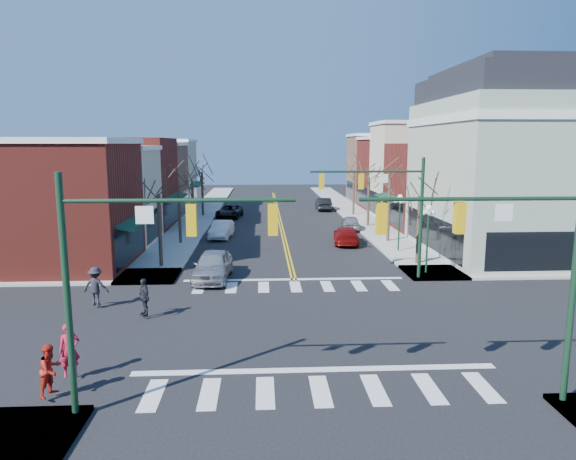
{
  "coord_description": "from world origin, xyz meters",
  "views": [
    {
      "loc": [
        -1.85,
        -21.73,
        7.95
      ],
      "look_at": [
        -0.29,
        8.89,
        2.8
      ],
      "focal_mm": 32.0,
      "sensor_mm": 36.0,
      "label": 1
    }
  ],
  "objects": [
    {
      "name": "bldg_left_stucco_a",
      "position": [
        -15.5,
        19.5,
        3.75
      ],
      "size": [
        10.0,
        7.0,
        7.5
      ],
      "primitive_type": "cube",
      "color": "beige",
      "rests_on": "ground"
    },
    {
      "name": "car_left_far",
      "position": [
        -5.41,
        33.99,
        0.71
      ],
      "size": [
        2.98,
        5.35,
        1.42
      ],
      "primitive_type": "imported",
      "rotation": [
        0.0,
        0.0,
        -0.13
      ],
      "color": "black",
      "rests_on": "ground"
    },
    {
      "name": "car_right_mid",
      "position": [
        6.4,
        25.4,
        0.67
      ],
      "size": [
        1.9,
        4.07,
        1.35
      ],
      "primitive_type": "imported",
      "rotation": [
        0.0,
        0.0,
        3.06
      ],
      "color": "#A4A3A8",
      "rests_on": "ground"
    },
    {
      "name": "tree_right_c",
      "position": [
        8.4,
        27.0,
        2.42
      ],
      "size": [
        0.24,
        0.24,
        4.83
      ],
      "primitive_type": "cylinder",
      "color": "#382B21",
      "rests_on": "ground"
    },
    {
      "name": "lamppost_corner",
      "position": [
        8.2,
        8.5,
        2.96
      ],
      "size": [
        0.36,
        0.36,
        4.33
      ],
      "color": "#14331E",
      "rests_on": "ground"
    },
    {
      "name": "lamppost_midblock",
      "position": [
        8.2,
        15.0,
        2.96
      ],
      "size": [
        0.36,
        0.36,
        4.33
      ],
      "color": "#14331E",
      "rests_on": "ground"
    },
    {
      "name": "bldg_left_brick_b",
      "position": [
        -15.5,
        27.5,
        4.25
      ],
      "size": [
        10.0,
        9.0,
        8.5
      ],
      "primitive_type": "cube",
      "color": "maroon",
      "rests_on": "ground"
    },
    {
      "name": "bldg_left_stucco_b",
      "position": [
        -15.5,
        43.5,
        4.1
      ],
      "size": [
        10.0,
        8.0,
        8.2
      ],
      "primitive_type": "cube",
      "color": "beige",
      "rests_on": "ground"
    },
    {
      "name": "ground",
      "position": [
        0.0,
        0.0,
        0.0
      ],
      "size": [
        160.0,
        160.0,
        0.0
      ],
      "primitive_type": "plane",
      "color": "black",
      "rests_on": "ground"
    },
    {
      "name": "tree_right_a",
      "position": [
        8.4,
        11.0,
        2.31
      ],
      "size": [
        0.24,
        0.24,
        4.62
      ],
      "primitive_type": "cylinder",
      "color": "#382B21",
      "rests_on": "ground"
    },
    {
      "name": "traffic_mast_near_right",
      "position": [
        5.55,
        -7.4,
        4.71
      ],
      "size": [
        6.6,
        0.28,
        7.2
      ],
      "color": "#14331E",
      "rests_on": "ground"
    },
    {
      "name": "sidewalk_left",
      "position": [
        -8.75,
        20.0,
        0.07
      ],
      "size": [
        3.5,
        70.0,
        0.15
      ],
      "primitive_type": "cube",
      "color": "#9E9B93",
      "rests_on": "ground"
    },
    {
      "name": "pedestrian_red_a",
      "position": [
        -8.41,
        -4.94,
        1.07
      ],
      "size": [
        0.79,
        0.68,
        1.84
      ],
      "primitive_type": "imported",
      "rotation": [
        0.0,
        0.0,
        0.44
      ],
      "color": "#AF122A",
      "rests_on": "sidewalk_left"
    },
    {
      "name": "car_right_far",
      "position": [
        5.59,
        39.93,
        0.76
      ],
      "size": [
        1.61,
        4.61,
        1.52
      ],
      "primitive_type": "imported",
      "rotation": [
        0.0,
        0.0,
        3.14
      ],
      "color": "black",
      "rests_on": "ground"
    },
    {
      "name": "car_left_near",
      "position": [
        -4.8,
        8.01,
        0.86
      ],
      "size": [
        2.34,
        5.15,
        1.72
      ],
      "primitive_type": "imported",
      "rotation": [
        0.0,
        0.0,
        -0.06
      ],
      "color": "#A4A3A8",
      "rests_on": "ground"
    },
    {
      "name": "pedestrian_dark_a",
      "position": [
        -7.3,
        1.27,
        1.02
      ],
      "size": [
        0.91,
        1.09,
        1.75
      ],
      "primitive_type": "imported",
      "rotation": [
        0.0,
        0.0,
        -1.0
      ],
      "color": "black",
      "rests_on": "sidewalk_left"
    },
    {
      "name": "sidewalk_right",
      "position": [
        8.75,
        20.0,
        0.07
      ],
      "size": [
        3.5,
        70.0,
        0.15
      ],
      "primitive_type": "cube",
      "color": "#9E9B93",
      "rests_on": "ground"
    },
    {
      "name": "car_left_mid",
      "position": [
        -5.33,
        21.78,
        0.73
      ],
      "size": [
        2.0,
        4.54,
        1.45
      ],
      "primitive_type": "imported",
      "rotation": [
        0.0,
        0.0,
        -0.11
      ],
      "color": "silver",
      "rests_on": "ground"
    },
    {
      "name": "bldg_left_brick_a",
      "position": [
        -15.5,
        11.75,
        4.0
      ],
      "size": [
        10.0,
        8.5,
        8.0
      ],
      "primitive_type": "cube",
      "color": "maroon",
      "rests_on": "ground"
    },
    {
      "name": "tree_left_d",
      "position": [
        -8.4,
        35.0,
        2.45
      ],
      "size": [
        0.24,
        0.24,
        4.9
      ],
      "primitive_type": "cylinder",
      "color": "#382B21",
      "rests_on": "ground"
    },
    {
      "name": "tree_left_a",
      "position": [
        -8.4,
        11.0,
        2.38
      ],
      "size": [
        0.24,
        0.24,
        4.76
      ],
      "primitive_type": "cylinder",
      "color": "#382B21",
      "rests_on": "ground"
    },
    {
      "name": "bldg_right_stucco",
      "position": [
        15.5,
        33.5,
        5.0
      ],
      "size": [
        10.0,
        7.0,
        10.0
      ],
      "primitive_type": "cube",
      "color": "beige",
      "rests_on": "ground"
    },
    {
      "name": "bldg_right_tan",
      "position": [
        15.5,
        49.0,
        4.5
      ],
      "size": [
        10.0,
        8.0,
        9.0
      ],
      "primitive_type": "cube",
      "color": "#8E654E",
      "rests_on": "ground"
    },
    {
      "name": "bldg_right_brick_a",
      "position": [
        15.5,
        25.75,
        4.0
      ],
      "size": [
        10.0,
        8.5,
        8.0
      ],
      "primitive_type": "cube",
      "color": "maroon",
      "rests_on": "ground"
    },
    {
      "name": "tree_right_d",
      "position": [
        8.4,
        35.0,
        2.48
      ],
      "size": [
        0.24,
        0.24,
        4.97
      ],
      "primitive_type": "cylinder",
      "color": "#382B21",
      "rests_on": "ground"
    },
    {
      "name": "traffic_mast_near_left",
      "position": [
        -5.55,
        -7.4,
        4.71
      ],
      "size": [
        6.6,
        0.28,
        7.2
      ],
      "color": "#14331E",
      "rests_on": "ground"
    },
    {
      "name": "bldg_right_brick_b",
      "position": [
        15.5,
        41.0,
        4.25
      ],
      "size": [
        10.0,
        8.0,
        8.5
      ],
      "primitive_type": "cube",
      "color": "maroon",
      "rests_on": "ground"
    },
    {
      "name": "victorian_corner",
      "position": [
        16.5,
        14.5,
        6.66
      ],
      "size": [
        12.25,
        14.25,
        13.3
      ],
      "color": "#9CAB94",
      "rests_on": "ground"
    },
    {
      "name": "tree_left_b",
      "position": [
        -8.4,
        19.0,
        2.52
      ],
      "size": [
        0.24,
        0.24,
        5.04
      ],
      "primitive_type": "cylinder",
      "color": "#382B21",
      "rests_on": "ground"
    },
    {
      "name": "pedestrian_dark_b",
      "position": [
        -10.0,
        2.94,
        1.1
      ],
      "size": [
        1.29,
        0.82,
        1.91
      ],
      "primitive_type": "imported",
      "rotation": [
        0.0,
        0.0,
        3.05
      ],
      "color": "black",
      "rests_on": "sidewalk_left"
    },
    {
      "name": "pedestrian_red_b",
      "position": [
        -8.5,
        -6.3,
        0.99
      ],
      "size": [
        0.89,
        0.99,
        1.67
      ],
      "primitive_type": "imported",
      "rotation": [
        0.0,
        0.0,
        1.18
      ],
      "color": "red",
      "rests_on": "sidewalk_left"
    },
    {
      "name": "tree_right_b",
      "position": [
        8.4,
        19.0,
        2.59
      ],
      "size": [
        0.24,
        0.24,
        5.18
      ],
      "primitive_type": "cylinder",
      "color": "#382B21",
      "rests_on": "ground"
    },
    {
      "name": "car_right_near",
      "position": [
        4.89,
        18.6,
        0.7
      ],
      "size": [
        2.51,
        5.0,
        1.39
      ],
      "primitive_type": "imported",
      "rotation": [
        0.0,
        0.0,
        3.02
      ],
      "color": "maroon",
      "rests_on": "ground"
    },
    {
      "name": "bldg_left_tan",
      "position": [
        -15.5,
        35.75,
        3.9
      ],
      "size": [
        10.0,
        7.5,
        7.8
      ],
      "primitive_type": "cube",
      "color": "#8E654E",
      "rests_on": "ground"
    },
    {
      "name": "tree_left_c",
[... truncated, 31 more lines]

